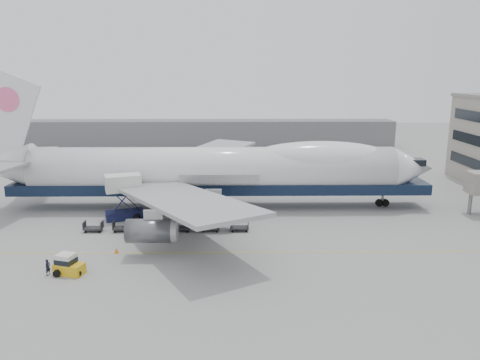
{
  "coord_description": "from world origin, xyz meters",
  "views": [
    {
      "loc": [
        3.13,
        -54.4,
        19.33
      ],
      "look_at": [
        3.85,
        6.0,
        5.44
      ],
      "focal_mm": 35.0,
      "sensor_mm": 36.0,
      "label": 1
    }
  ],
  "objects_px": {
    "catering_truck": "(124,194)",
    "baggage_tug": "(68,265)",
    "ground_worker": "(48,267)",
    "airliner": "(217,170)"
  },
  "relations": [
    {
      "from": "catering_truck",
      "to": "baggage_tug",
      "type": "distance_m",
      "value": 18.09
    },
    {
      "from": "baggage_tug",
      "to": "ground_worker",
      "type": "xyz_separation_m",
      "value": [
        -1.88,
        -0.24,
        -0.1
      ]
    },
    {
      "from": "airliner",
      "to": "baggage_tug",
      "type": "xyz_separation_m",
      "value": [
        -13.89,
        -23.43,
        -4.71
      ]
    },
    {
      "from": "baggage_tug",
      "to": "ground_worker",
      "type": "distance_m",
      "value": 1.9
    },
    {
      "from": "baggage_tug",
      "to": "ground_worker",
      "type": "bearing_deg",
      "value": -155.74
    },
    {
      "from": "catering_truck",
      "to": "baggage_tug",
      "type": "height_order",
      "value": "catering_truck"
    },
    {
      "from": "baggage_tug",
      "to": "catering_truck",
      "type": "bearing_deg",
      "value": 102.37
    },
    {
      "from": "airliner",
      "to": "ground_worker",
      "type": "bearing_deg",
      "value": -123.68
    },
    {
      "from": "catering_truck",
      "to": "baggage_tug",
      "type": "relative_size",
      "value": 1.94
    },
    {
      "from": "ground_worker",
      "to": "airliner",
      "type": "bearing_deg",
      "value": -6.56
    }
  ]
}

